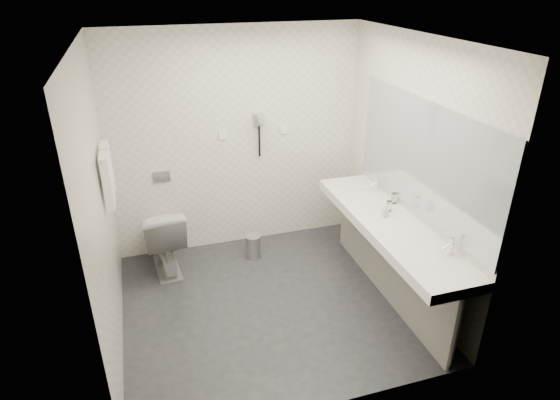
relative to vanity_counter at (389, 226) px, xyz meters
name	(u,v)px	position (x,y,z in m)	size (l,w,h in m)	color
floor	(270,303)	(-1.12, 0.20, -0.80)	(2.80, 2.80, 0.00)	#29292E
ceiling	(267,39)	(-1.12, 0.20, 1.70)	(2.80, 2.80, 0.00)	white
wall_back	(237,142)	(-1.12, 1.50, 0.45)	(2.80, 2.80, 0.00)	white
wall_front	(324,269)	(-1.12, -1.10, 0.45)	(2.80, 2.80, 0.00)	white
wall_left	(100,210)	(-2.52, 0.20, 0.45)	(2.60, 2.60, 0.00)	white
wall_right	(410,171)	(0.27, 0.20, 0.45)	(2.60, 2.60, 0.00)	white
vanity_counter	(389,226)	(0.00, 0.00, 0.00)	(0.55, 2.20, 0.10)	white
vanity_panel	(387,263)	(0.02, 0.00, -0.42)	(0.03, 2.15, 0.75)	gray
vanity_post_near	(455,332)	(0.05, -1.04, -0.42)	(0.06, 0.06, 0.75)	silver
vanity_post_far	(346,216)	(0.05, 1.04, -0.42)	(0.06, 0.06, 0.75)	silver
mirror	(423,159)	(0.26, 0.00, 0.65)	(0.02, 2.20, 1.05)	#B2BCC6
basin_near	(429,259)	(0.00, -0.65, 0.04)	(0.40, 0.31, 0.05)	white
basin_far	(359,195)	(0.00, 0.65, 0.04)	(0.40, 0.31, 0.05)	white
faucet_near	(451,246)	(0.19, -0.65, 0.12)	(0.04, 0.04, 0.15)	silver
faucet_far	(377,185)	(0.19, 0.65, 0.12)	(0.04, 0.04, 0.15)	silver
soap_bottle_a	(385,211)	(0.00, 0.10, 0.11)	(0.05, 0.05, 0.11)	silver
glass_left	(389,206)	(0.09, 0.20, 0.10)	(0.06, 0.06, 0.10)	silver
glass_right	(394,198)	(0.23, 0.34, 0.10)	(0.06, 0.06, 0.11)	silver
toilet	(163,238)	(-2.05, 1.14, -0.41)	(0.43, 0.76, 0.77)	white
flush_plate	(162,177)	(-1.98, 1.49, 0.15)	(0.18, 0.02, 0.12)	#B2B5BA
pedal_bin	(253,246)	(-1.07, 1.09, -0.67)	(0.18, 0.18, 0.25)	#B2B5BA
bin_lid	(253,236)	(-1.07, 1.09, -0.54)	(0.18, 0.18, 0.01)	#B2B5BA
towel_rail	(102,152)	(-2.47, 0.75, 0.75)	(0.02, 0.02, 0.62)	silver
towel_near	(107,181)	(-2.46, 0.61, 0.53)	(0.07, 0.24, 0.48)	white
towel_far	(108,169)	(-2.46, 0.89, 0.53)	(0.07, 0.24, 0.48)	white
dryer_cradle	(259,119)	(-0.88, 1.47, 0.70)	(0.10, 0.04, 0.14)	gray
dryer_barrel	(260,119)	(-0.88, 1.40, 0.73)	(0.08, 0.08, 0.14)	gray
dryer_cord	(259,142)	(-0.88, 1.46, 0.45)	(0.02, 0.02, 0.35)	black
switch_plate_a	(223,135)	(-1.27, 1.49, 0.55)	(0.09, 0.02, 0.09)	white
switch_plate_b	(284,130)	(-0.57, 1.49, 0.55)	(0.09, 0.02, 0.09)	white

